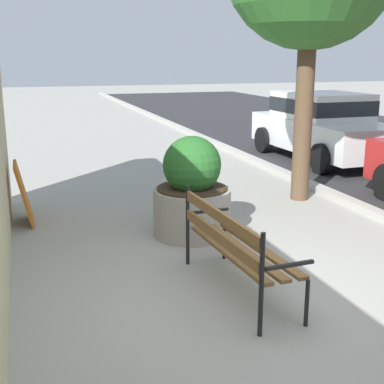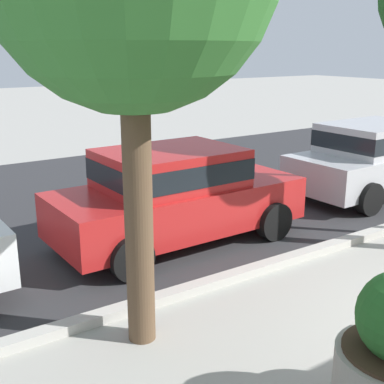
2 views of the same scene
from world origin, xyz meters
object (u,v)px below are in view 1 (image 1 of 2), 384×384
Objects in this scene: concrete_planter at (192,193)px; leaning_signboard at (24,193)px; parked_car_white at (322,124)px; park_bench at (234,243)px.

leaning_signboard is at bearing -119.90° from concrete_planter.
parked_car_white is at bearing 132.70° from concrete_planter.
park_bench is 1.87m from concrete_planter.
parked_car_white is 4.59× the size of leaning_signboard.
park_bench is at bearing -4.98° from concrete_planter.
park_bench is 7.69m from parked_car_white.
leaning_signboard is (-1.24, -2.16, -0.13)m from concrete_planter.
concrete_planter is 1.51× the size of leaning_signboard.
parked_car_white is (-6.07, 4.72, 0.30)m from park_bench.
concrete_planter is 0.33× the size of parked_car_white.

